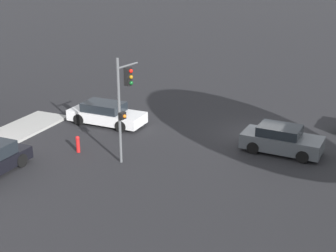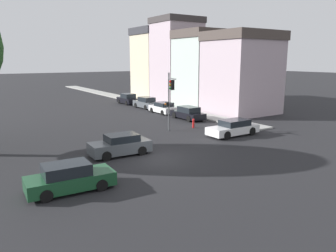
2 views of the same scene
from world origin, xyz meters
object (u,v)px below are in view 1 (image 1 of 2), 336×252
at_px(traffic_signal, 124,96).
at_px(fire_hydrant, 78,144).
at_px(crossing_car_2, 106,114).
at_px(crossing_car_1, 281,140).

distance_m(traffic_signal, fire_hydrant, 4.11).
bearing_deg(traffic_signal, crossing_car_2, 140.90).
height_order(traffic_signal, crossing_car_2, traffic_signal).
bearing_deg(fire_hydrant, crossing_car_2, -77.94).
xyz_separation_m(traffic_signal, fire_hydrant, (2.84, 0.14, -2.97)).
bearing_deg(crossing_car_1, crossing_car_2, -176.93).
bearing_deg(fire_hydrant, traffic_signal, -177.19).
bearing_deg(traffic_signal, fire_hydrant, -167.62).
xyz_separation_m(traffic_signal, crossing_car_1, (-7.03, -4.31, -2.76)).
xyz_separation_m(crossing_car_2, fire_hydrant, (-0.95, 4.45, -0.18)).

